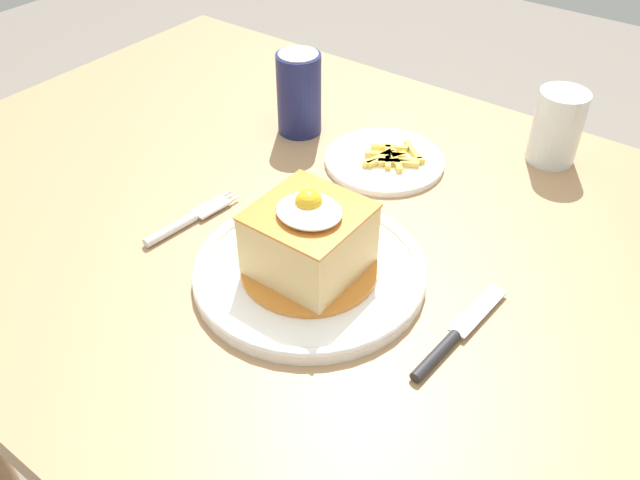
{
  "coord_description": "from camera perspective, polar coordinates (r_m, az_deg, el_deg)",
  "views": [
    {
      "loc": [
        0.36,
        -0.52,
        1.25
      ],
      "look_at": [
        0.02,
        -0.07,
        0.78
      ],
      "focal_mm": 36.81,
      "sensor_mm": 36.0,
      "label": 1
    }
  ],
  "objects": [
    {
      "name": "dining_table",
      "position": [
        0.89,
        1.3,
        -4.71
      ],
      "size": [
        1.29,
        0.85,
        0.74
      ],
      "color": "#A87F56",
      "rests_on": "ground_plane"
    },
    {
      "name": "main_plate",
      "position": [
        0.75,
        -0.92,
        -2.62
      ],
      "size": [
        0.27,
        0.27,
        0.02
      ],
      "color": "white",
      "rests_on": "dining_table"
    },
    {
      "name": "sandwich_meal",
      "position": [
        0.72,
        -0.95,
        -0.04
      ],
      "size": [
        0.16,
        0.16,
        0.11
      ],
      "color": "orange",
      "rests_on": "main_plate"
    },
    {
      "name": "fork",
      "position": [
        0.84,
        -11.72,
        1.53
      ],
      "size": [
        0.03,
        0.14,
        0.01
      ],
      "color": "silver",
      "rests_on": "dining_table"
    },
    {
      "name": "knife",
      "position": [
        0.69,
        11.11,
        -8.7
      ],
      "size": [
        0.03,
        0.17,
        0.01
      ],
      "color": "#262628",
      "rests_on": "dining_table"
    },
    {
      "name": "soda_can",
      "position": [
        0.99,
        -1.84,
        12.62
      ],
      "size": [
        0.07,
        0.07,
        0.12
      ],
      "color": "#191E51",
      "rests_on": "dining_table"
    },
    {
      "name": "drinking_glass",
      "position": [
        0.98,
        19.82,
        8.87
      ],
      "size": [
        0.07,
        0.07,
        0.1
      ],
      "color": "silver",
      "rests_on": "dining_table"
    },
    {
      "name": "side_plate_fries",
      "position": [
        0.94,
        5.69,
        6.94
      ],
      "size": [
        0.17,
        0.17,
        0.02
      ],
      "color": "white",
      "rests_on": "dining_table"
    }
  ]
}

